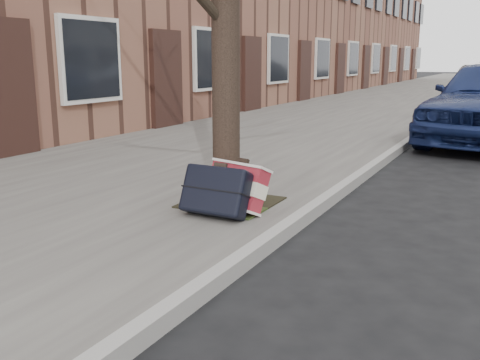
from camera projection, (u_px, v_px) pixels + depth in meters
The scene contains 6 objects.
ground at pixel (415, 303), 3.43m from camera, with size 120.00×120.00×0.00m, color black.
near_sidewalk at pixel (382, 102), 18.04m from camera, with size 5.00×70.00×0.12m, color slate.
house_near at pixel (241, 6), 20.81m from camera, with size 6.80×40.00×7.00m, color brown.
dirt_patch at pixel (231, 202), 5.35m from camera, with size 0.85×0.85×0.01m, color black.
suitcase_red at pixel (236, 187), 5.03m from camera, with size 0.60×0.17×0.44m, color maroon.
suitcase_navy at pixel (216, 191), 4.84m from camera, with size 0.62×0.20×0.44m, color black.
Camera 1 is at (0.47, -3.33, 1.54)m, focal length 40.00 mm.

